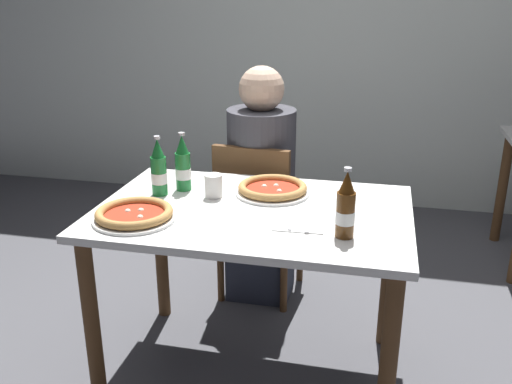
% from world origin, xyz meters
% --- Properties ---
extents(ground_plane, '(8.00, 8.00, 0.00)m').
position_xyz_m(ground_plane, '(0.00, 0.00, 0.00)').
color(ground_plane, '#4C4C51').
extents(back_wall_tiled, '(7.00, 0.10, 2.60)m').
position_xyz_m(back_wall_tiled, '(0.00, 2.20, 1.30)').
color(back_wall_tiled, silver).
rests_on(back_wall_tiled, ground_plane).
extents(dining_table_main, '(1.20, 0.80, 0.75)m').
position_xyz_m(dining_table_main, '(0.00, 0.00, 0.64)').
color(dining_table_main, silver).
rests_on(dining_table_main, ground_plane).
extents(chair_behind_table, '(0.44, 0.44, 0.85)m').
position_xyz_m(chair_behind_table, '(-0.12, 0.61, 0.48)').
color(chair_behind_table, brown).
rests_on(chair_behind_table, ground_plane).
extents(diner_seated, '(0.34, 0.34, 1.21)m').
position_xyz_m(diner_seated, '(-0.11, 0.66, 0.58)').
color(diner_seated, '#2D3342').
rests_on(diner_seated, ground_plane).
extents(pizza_margherita_near, '(0.31, 0.31, 0.04)m').
position_xyz_m(pizza_margherita_near, '(0.04, 0.18, 0.77)').
color(pizza_margherita_near, white).
rests_on(pizza_margherita_near, dining_table_main).
extents(pizza_marinara_far, '(0.31, 0.31, 0.04)m').
position_xyz_m(pizza_marinara_far, '(-0.40, -0.21, 0.77)').
color(pizza_marinara_far, white).
rests_on(pizza_marinara_far, dining_table_main).
extents(beer_bottle_left, '(0.07, 0.07, 0.25)m').
position_xyz_m(beer_bottle_left, '(-0.33, 0.15, 0.85)').
color(beer_bottle_left, '#196B2D').
rests_on(beer_bottle_left, dining_table_main).
extents(beer_bottle_center, '(0.07, 0.07, 0.25)m').
position_xyz_m(beer_bottle_center, '(0.36, -0.18, 0.85)').
color(beer_bottle_center, '#512D0F').
rests_on(beer_bottle_center, dining_table_main).
extents(beer_bottle_right, '(0.07, 0.07, 0.25)m').
position_xyz_m(beer_bottle_right, '(-0.41, 0.07, 0.85)').
color(beer_bottle_right, '#196B2D').
rests_on(beer_bottle_right, dining_table_main).
extents(napkin_with_cutlery, '(0.19, 0.19, 0.01)m').
position_xyz_m(napkin_with_cutlery, '(0.20, -0.10, 0.75)').
color(napkin_with_cutlery, white).
rests_on(napkin_with_cutlery, dining_table_main).
extents(paper_cup, '(0.07, 0.07, 0.09)m').
position_xyz_m(paper_cup, '(-0.19, 0.09, 0.80)').
color(paper_cup, white).
rests_on(paper_cup, dining_table_main).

